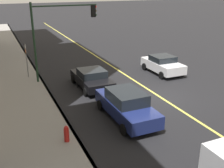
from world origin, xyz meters
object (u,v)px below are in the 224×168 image
object	(u,v)px
car_navy	(126,105)
traffic_light_mast	(59,27)
car_white	(163,64)
street_sign_post	(26,59)
fire_hydrant	(67,135)
car_black	(92,78)

from	to	relation	value
car_navy	traffic_light_mast	world-z (taller)	traffic_light_mast
car_white	street_sign_post	size ratio (longest dim) A/B	1.44
car_navy	street_sign_post	distance (m)	10.00
traffic_light_mast	fire_hydrant	world-z (taller)	traffic_light_mast
car_black	street_sign_post	size ratio (longest dim) A/B	1.55
car_navy	fire_hydrant	world-z (taller)	car_navy
traffic_light_mast	street_sign_post	bearing A→B (deg)	59.06
car_black	fire_hydrant	size ratio (longest dim) A/B	4.55
car_white	car_navy	size ratio (longest dim) A/B	0.84
car_navy	fire_hydrant	xyz separation A→B (m)	(-1.20, 3.67, -0.35)
car_black	car_white	xyz separation A→B (m)	(0.79, -6.54, 0.06)
car_black	street_sign_post	world-z (taller)	street_sign_post
car_navy	car_black	bearing A→B (deg)	0.69
car_white	car_navy	world-z (taller)	car_navy
car_navy	fire_hydrant	distance (m)	3.88
car_navy	fire_hydrant	bearing A→B (deg)	108.04
car_black	car_white	world-z (taller)	car_white
car_black	car_navy	world-z (taller)	car_navy
car_white	traffic_light_mast	size ratio (longest dim) A/B	0.68
traffic_light_mast	fire_hydrant	distance (m)	9.83
traffic_light_mast	street_sign_post	size ratio (longest dim) A/B	2.12
car_black	car_white	bearing A→B (deg)	-83.10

